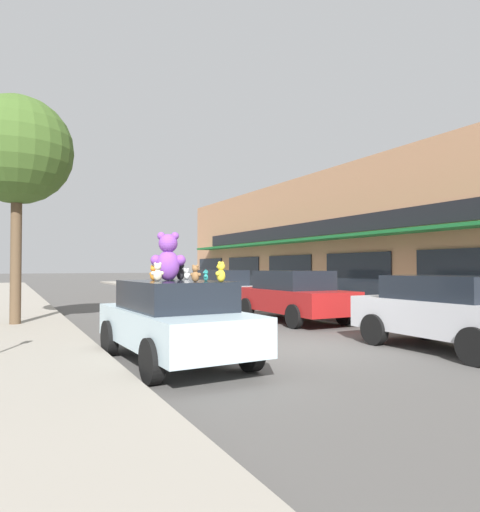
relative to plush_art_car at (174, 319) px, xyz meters
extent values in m
plane|color=#514F4C|center=(2.84, 0.26, -0.82)|extent=(260.00, 260.00, 0.00)
cube|color=gray|center=(-2.84, 0.26, -0.74)|extent=(3.54, 90.00, 0.16)
cube|color=gray|center=(8.52, 0.26, -0.74)|extent=(3.54, 90.00, 0.16)
cube|color=tan|center=(16.29, 9.12, 2.34)|extent=(12.02, 30.73, 6.32)
cube|color=#19662D|center=(9.77, 9.12, 2.25)|extent=(1.04, 25.81, 0.12)
cube|color=black|center=(10.23, 9.12, 2.80)|extent=(0.08, 24.58, 0.70)
cube|color=black|center=(10.24, 1.44, 0.58)|extent=(0.06, 3.89, 2.00)
cube|color=black|center=(10.24, 6.56, 0.58)|extent=(0.06, 3.89, 2.00)
cube|color=black|center=(10.24, 11.68, 0.58)|extent=(0.06, 3.89, 2.00)
cube|color=black|center=(10.24, 16.80, 0.58)|extent=(0.06, 3.89, 2.00)
cube|color=black|center=(10.24, 21.93, 0.58)|extent=(0.06, 3.89, 2.00)
cube|color=#ADC6D1|center=(0.00, 0.00, -0.14)|extent=(1.98, 4.28, 0.64)
cube|color=black|center=(0.00, 0.00, 0.45)|extent=(1.68, 2.38, 0.53)
cylinder|color=black|center=(-0.94, 1.26, -0.46)|extent=(0.23, 0.72, 0.71)
cylinder|color=black|center=(0.82, 1.34, -0.46)|extent=(0.23, 0.72, 0.71)
cylinder|color=black|center=(-0.82, -1.34, -0.46)|extent=(0.23, 0.72, 0.71)
cylinder|color=black|center=(0.94, -1.26, -0.46)|extent=(0.23, 0.72, 0.71)
ellipsoid|color=purple|center=(-0.01, 0.35, 1.01)|extent=(0.56, 0.52, 0.58)
sphere|color=purple|center=(-0.01, 0.35, 1.44)|extent=(0.48, 0.48, 0.37)
sphere|color=purple|center=(0.11, 0.30, 1.58)|extent=(0.20, 0.20, 0.16)
sphere|color=purple|center=(-0.13, 0.40, 1.58)|extent=(0.20, 0.20, 0.16)
sphere|color=#BA67ED|center=(0.05, 0.50, 1.42)|extent=(0.18, 0.18, 0.14)
sphere|color=purple|center=(0.22, 0.29, 1.11)|extent=(0.28, 0.28, 0.21)
sphere|color=purple|center=(-0.21, 0.47, 1.11)|extent=(0.28, 0.28, 0.21)
ellipsoid|color=white|center=(0.60, 0.97, 0.79)|extent=(0.14, 0.13, 0.14)
sphere|color=white|center=(0.60, 0.97, 0.89)|extent=(0.12, 0.12, 0.09)
sphere|color=white|center=(0.63, 0.96, 0.93)|extent=(0.05, 0.05, 0.04)
sphere|color=white|center=(0.57, 0.98, 0.93)|extent=(0.05, 0.05, 0.04)
sphere|color=white|center=(0.62, 1.01, 0.89)|extent=(0.04, 0.04, 0.03)
sphere|color=white|center=(0.66, 0.96, 0.81)|extent=(0.07, 0.07, 0.05)
sphere|color=white|center=(0.55, 1.00, 0.81)|extent=(0.07, 0.07, 0.05)
ellipsoid|color=black|center=(0.31, 0.54, 0.83)|extent=(0.23, 0.24, 0.24)
sphere|color=black|center=(0.31, 0.54, 1.01)|extent=(0.21, 0.21, 0.15)
sphere|color=black|center=(0.35, 0.58, 1.07)|extent=(0.09, 0.09, 0.06)
sphere|color=black|center=(0.28, 0.49, 1.07)|extent=(0.09, 0.09, 0.06)
sphere|color=#3A3A3D|center=(0.26, 0.57, 1.00)|extent=(0.08, 0.08, 0.06)
sphere|color=black|center=(0.36, 0.62, 0.88)|extent=(0.12, 0.12, 0.09)
sphere|color=black|center=(0.25, 0.47, 0.88)|extent=(0.12, 0.12, 0.09)
ellipsoid|color=yellow|center=(0.49, -1.03, 0.83)|extent=(0.22, 0.22, 0.22)
sphere|color=yellow|center=(0.49, -1.03, 0.99)|extent=(0.20, 0.20, 0.14)
sphere|color=yellow|center=(0.53, -1.00, 1.04)|extent=(0.08, 0.08, 0.06)
sphere|color=yellow|center=(0.45, -1.06, 1.04)|extent=(0.08, 0.08, 0.06)
sphere|color=#FFFF4D|center=(0.45, -0.98, 0.98)|extent=(0.07, 0.07, 0.05)
sphere|color=yellow|center=(0.55, -0.97, 0.86)|extent=(0.11, 0.11, 0.08)
sphere|color=yellow|center=(0.41, -1.07, 0.86)|extent=(0.11, 0.11, 0.08)
ellipsoid|color=green|center=(0.26, 0.91, 0.81)|extent=(0.19, 0.18, 0.20)
sphere|color=green|center=(0.26, 0.91, 0.96)|extent=(0.17, 0.17, 0.12)
sphere|color=green|center=(0.30, 0.89, 1.01)|extent=(0.07, 0.07, 0.05)
sphere|color=green|center=(0.22, 0.93, 1.01)|extent=(0.07, 0.07, 0.05)
sphere|color=#5ADA6D|center=(0.29, 0.95, 0.95)|extent=(0.06, 0.06, 0.05)
sphere|color=green|center=(0.34, 0.88, 0.85)|extent=(0.10, 0.10, 0.07)
sphere|color=green|center=(0.20, 0.95, 0.85)|extent=(0.10, 0.10, 0.07)
ellipsoid|color=beige|center=(-0.31, 0.05, 0.82)|extent=(0.17, 0.15, 0.21)
sphere|color=beige|center=(-0.31, 0.05, 0.98)|extent=(0.15, 0.15, 0.14)
sphere|color=beige|center=(-0.26, 0.05, 1.03)|extent=(0.06, 0.06, 0.06)
sphere|color=beige|center=(-0.36, 0.04, 1.03)|extent=(0.06, 0.06, 0.06)
sphere|color=white|center=(-0.31, 0.11, 0.97)|extent=(0.06, 0.06, 0.05)
sphere|color=beige|center=(-0.22, 0.07, 0.86)|extent=(0.08, 0.08, 0.08)
sphere|color=beige|center=(-0.40, 0.05, 0.86)|extent=(0.08, 0.08, 0.08)
ellipsoid|color=teal|center=(0.45, -0.45, 0.78)|extent=(0.12, 0.13, 0.13)
sphere|color=teal|center=(0.45, -0.45, 0.88)|extent=(0.11, 0.11, 0.08)
sphere|color=teal|center=(0.46, -0.42, 0.91)|extent=(0.05, 0.05, 0.04)
sphere|color=teal|center=(0.44, -0.48, 0.91)|extent=(0.05, 0.05, 0.04)
sphere|color=#47CDC6|center=(0.42, -0.44, 0.87)|extent=(0.04, 0.04, 0.03)
sphere|color=teal|center=(0.46, -0.40, 0.80)|extent=(0.06, 0.06, 0.05)
sphere|color=teal|center=(0.42, -0.50, 0.80)|extent=(0.06, 0.06, 0.05)
ellipsoid|color=olive|center=(0.14, -0.71, 0.81)|extent=(0.18, 0.19, 0.19)
sphere|color=olive|center=(0.14, -0.71, 0.95)|extent=(0.16, 0.16, 0.12)
sphere|color=olive|center=(0.16, -0.75, 0.99)|extent=(0.07, 0.07, 0.05)
sphere|color=olive|center=(0.12, -0.67, 0.99)|extent=(0.07, 0.07, 0.05)
sphere|color=tan|center=(0.18, -0.68, 0.94)|extent=(0.06, 0.06, 0.05)
sphere|color=olive|center=(0.19, -0.77, 0.84)|extent=(0.09, 0.09, 0.07)
sphere|color=olive|center=(0.11, -0.64, 0.84)|extent=(0.09, 0.09, 0.07)
ellipsoid|color=orange|center=(-0.24, 0.55, 0.81)|extent=(0.17, 0.18, 0.18)
sphere|color=orange|center=(-0.24, 0.55, 0.94)|extent=(0.16, 0.16, 0.12)
sphere|color=orange|center=(-0.22, 0.52, 0.99)|extent=(0.07, 0.07, 0.05)
sphere|color=orange|center=(-0.26, 0.59, 0.99)|extent=(0.07, 0.07, 0.05)
sphere|color=#FFBA41|center=(-0.20, 0.58, 0.94)|extent=(0.06, 0.06, 0.04)
sphere|color=orange|center=(-0.20, 0.49, 0.84)|extent=(0.09, 0.09, 0.07)
sphere|color=orange|center=(-0.27, 0.62, 0.84)|extent=(0.09, 0.09, 0.07)
cube|color=#B7B7BC|center=(5.60, -1.50, -0.10)|extent=(1.75, 4.09, 0.73)
cube|color=black|center=(5.60, -1.50, 0.53)|extent=(1.54, 2.40, 0.52)
cylinder|color=black|center=(4.74, -0.24, -0.46)|extent=(0.20, 0.71, 0.71)
cylinder|color=black|center=(6.45, -0.24, -0.46)|extent=(0.20, 0.71, 0.71)
cylinder|color=black|center=(4.74, -2.77, -0.46)|extent=(0.20, 0.71, 0.71)
cube|color=maroon|center=(5.60, 4.38, -0.11)|extent=(1.90, 4.70, 0.71)
cube|color=black|center=(5.60, 4.38, 0.55)|extent=(1.67, 2.49, 0.61)
cylinder|color=black|center=(4.67, 5.84, -0.46)|extent=(0.20, 0.71, 0.71)
cylinder|color=black|center=(6.53, 5.84, -0.46)|extent=(0.20, 0.71, 0.71)
cylinder|color=black|center=(4.67, 2.93, -0.46)|extent=(0.20, 0.71, 0.71)
cylinder|color=black|center=(6.53, 2.93, -0.46)|extent=(0.20, 0.71, 0.71)
cube|color=silver|center=(5.60, 10.11, -0.14)|extent=(1.75, 4.36, 0.65)
cube|color=black|center=(5.60, 10.11, 0.51)|extent=(1.54, 2.68, 0.66)
cylinder|color=black|center=(4.74, 11.46, -0.46)|extent=(0.20, 0.71, 0.71)
cylinder|color=black|center=(6.45, 11.46, -0.46)|extent=(0.20, 0.71, 0.71)
cylinder|color=black|center=(4.74, 8.76, -0.46)|extent=(0.20, 0.71, 0.71)
cylinder|color=black|center=(6.45, 8.76, -0.46)|extent=(0.20, 0.71, 0.71)
cylinder|color=brown|center=(-2.57, 6.48, 1.19)|extent=(0.30, 0.30, 3.71)
sphere|color=#3D5B23|center=(-2.57, 6.48, 4.38)|extent=(3.14, 3.14, 3.14)
camera|label=1|loc=(-2.82, -8.18, 0.98)|focal=32.00mm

